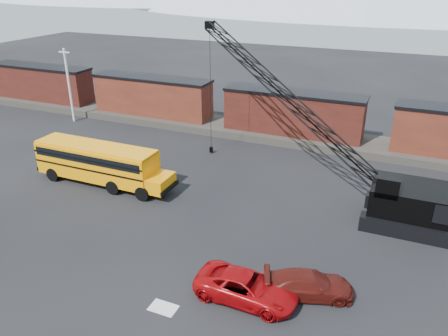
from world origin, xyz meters
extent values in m
plane|color=black|center=(0.00, 0.00, 0.00)|extent=(160.00, 160.00, 0.00)
cube|color=#463F39|center=(0.00, 22.00, 0.35)|extent=(120.00, 5.00, 0.70)
cube|color=#4B1A15|center=(-32.00, 22.00, 2.70)|extent=(13.50, 2.90, 4.00)
cube|color=black|center=(-32.00, 22.00, 4.75)|extent=(13.70, 3.10, 0.25)
cube|color=black|center=(-36.20, 22.00, 1.00)|extent=(2.20, 2.40, 0.60)
cube|color=black|center=(-27.80, 22.00, 1.00)|extent=(2.20, 2.40, 0.60)
cube|color=#491D14|center=(-16.00, 22.00, 2.70)|extent=(13.50, 2.90, 4.00)
cube|color=black|center=(-16.00, 22.00, 4.75)|extent=(13.70, 3.10, 0.25)
cube|color=black|center=(-20.20, 22.00, 1.00)|extent=(2.20, 2.40, 0.60)
cube|color=black|center=(-11.80, 22.00, 1.00)|extent=(2.20, 2.40, 0.60)
cube|color=#4B1A15|center=(0.00, 22.00, 2.70)|extent=(13.50, 2.90, 4.00)
cube|color=black|center=(0.00, 22.00, 4.75)|extent=(13.70, 3.10, 0.25)
cube|color=black|center=(-4.20, 22.00, 1.00)|extent=(2.20, 2.40, 0.60)
cube|color=black|center=(4.20, 22.00, 1.00)|extent=(2.20, 2.40, 0.60)
cube|color=black|center=(11.80, 22.00, 1.00)|extent=(2.20, 2.40, 0.60)
cylinder|color=silver|center=(-24.00, 18.00, 4.00)|extent=(0.24, 0.24, 8.00)
cube|color=silver|center=(-24.00, 18.00, 7.60)|extent=(1.40, 0.12, 0.12)
cube|color=silver|center=(0.50, -4.00, 0.01)|extent=(1.40, 0.90, 0.02)
cube|color=#FB9505|center=(-11.44, 6.33, 1.80)|extent=(10.00, 2.50, 2.50)
cube|color=#FB9505|center=(-5.84, 6.33, 1.10)|extent=(1.60, 2.30, 1.10)
cube|color=#FB9505|center=(-11.44, 6.33, 3.10)|extent=(10.00, 2.30, 0.18)
cube|color=black|center=(-11.44, 5.07, 2.50)|extent=(9.60, 0.05, 0.65)
cube|color=black|center=(-11.44, 7.59, 2.50)|extent=(9.60, 0.05, 0.65)
cube|color=black|center=(-4.99, 6.33, 0.80)|extent=(0.15, 2.45, 0.35)
cube|color=black|center=(-16.49, 6.33, 0.80)|extent=(0.15, 2.50, 0.35)
cylinder|color=black|center=(-15.04, 5.18, 0.55)|extent=(1.10, 0.35, 1.10)
cylinder|color=black|center=(-15.04, 7.48, 0.55)|extent=(1.10, 0.35, 1.10)
cylinder|color=black|center=(-9.24, 5.18, 0.55)|extent=(1.10, 0.35, 1.10)
cylinder|color=black|center=(-9.24, 7.48, 0.55)|extent=(1.10, 0.35, 1.10)
cylinder|color=black|center=(-6.64, 5.18, 0.55)|extent=(1.10, 0.35, 1.10)
cylinder|color=black|center=(-6.64, 7.48, 0.55)|extent=(1.10, 0.35, 1.10)
imported|color=#A8080B|center=(4.08, -1.70, 0.74)|extent=(5.34, 2.51, 1.48)
imported|color=#4F130E|center=(6.92, -0.18, 0.67)|extent=(4.99, 3.32, 1.34)
cube|color=black|center=(11.22, 7.72, 0.50)|extent=(5.50, 1.00, 1.00)
cube|color=black|center=(11.22, 10.92, 0.50)|extent=(5.50, 1.00, 1.00)
cube|color=black|center=(11.22, 9.32, 1.90)|extent=(4.80, 3.60, 1.80)
cube|color=black|center=(13.22, 9.32, 2.10)|extent=(1.20, 3.80, 1.20)
cube|color=black|center=(9.82, 8.12, 3.10)|extent=(1.40, 1.20, 1.30)
cube|color=black|center=(9.82, 7.57, 3.10)|extent=(1.20, 0.06, 0.90)
cube|color=black|center=(-5.85, 15.48, 11.38)|extent=(0.70, 0.50, 0.60)
cylinder|color=black|center=(-5.85, 15.48, 5.69)|extent=(0.04, 0.04, 11.08)
cube|color=black|center=(-5.85, 15.48, 0.35)|extent=(0.25, 0.25, 0.50)
camera|label=1|loc=(10.02, -18.43, 15.42)|focal=35.00mm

